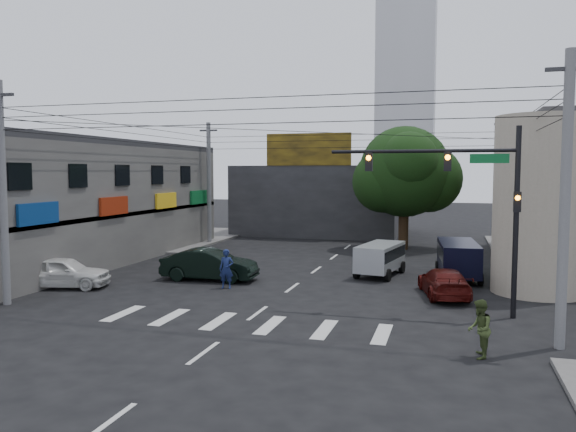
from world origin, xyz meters
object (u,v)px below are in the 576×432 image
at_px(street_tree, 404,172).
at_px(navy_van, 458,260).
at_px(white_compact, 62,272).
at_px(maroon_sedan, 444,282).
at_px(traffic_gantry, 470,190).
at_px(utility_pole_far_right, 504,185).
at_px(utility_pole_near_right, 565,202).
at_px(utility_pole_far_left, 209,184).
at_px(silver_minivan, 380,260).
at_px(utility_pole_near_left, 3,194).
at_px(pedestrian_olive, 480,329).
at_px(traffic_officer, 226,269).
at_px(dark_sedan, 210,265).

relative_size(street_tree, navy_van, 1.78).
xyz_separation_m(white_compact, maroon_sedan, (17.44, 3.09, -0.12)).
distance_m(white_compact, navy_van, 19.59).
distance_m(traffic_gantry, white_compact, 18.77).
bearing_deg(street_tree, maroon_sedan, -78.83).
relative_size(street_tree, utility_pole_far_right, 0.95).
distance_m(utility_pole_near_right, navy_van, 11.97).
xyz_separation_m(utility_pole_far_left, maroon_sedan, (17.44, -13.91, -3.97)).
relative_size(traffic_gantry, utility_pole_far_left, 0.78).
bearing_deg(silver_minivan, utility_pole_near_left, 137.88).
relative_size(utility_pole_near_right, pedestrian_olive, 5.27).
distance_m(traffic_gantry, utility_pole_near_right, 4.41).
xyz_separation_m(utility_pole_near_right, maroon_sedan, (-3.56, 6.59, -3.97)).
xyz_separation_m(traffic_gantry, utility_pole_near_left, (-18.32, -3.50, -0.23)).
xyz_separation_m(white_compact, traffic_officer, (7.55, 2.02, 0.18)).
distance_m(white_compact, silver_minivan, 15.90).
relative_size(maroon_sedan, pedestrian_olive, 2.64).
distance_m(utility_pole_near_right, maroon_sedan, 8.48).
bearing_deg(utility_pole_far_left, traffic_officer, -63.25).
height_order(street_tree, navy_van, street_tree).
bearing_deg(utility_pole_near_right, street_tree, 106.82).
height_order(maroon_sedan, navy_van, navy_van).
bearing_deg(utility_pole_near_right, dark_sedan, 154.57).
bearing_deg(white_compact, dark_sedan, -73.40).
relative_size(white_compact, traffic_officer, 2.53).
xyz_separation_m(traffic_gantry, pedestrian_olive, (0.21, -5.13, -3.96)).
bearing_deg(white_compact, traffic_gantry, -104.90).
relative_size(silver_minivan, pedestrian_olive, 2.38).
distance_m(traffic_gantry, utility_pole_far_left, 25.00).
bearing_deg(utility_pole_far_left, white_compact, -90.00).
bearing_deg(utility_pole_far_left, silver_minivan, -34.52).
xyz_separation_m(utility_pole_near_right, silver_minivan, (-6.86, 10.77, -3.76)).
xyz_separation_m(utility_pole_near_left, pedestrian_olive, (18.54, -1.63, -3.73)).
relative_size(dark_sedan, navy_van, 1.01).
height_order(street_tree, utility_pole_near_left, utility_pole_near_left).
distance_m(navy_van, traffic_officer, 11.89).
height_order(traffic_gantry, utility_pole_near_left, utility_pole_near_left).
height_order(navy_van, pedestrian_olive, navy_van).
height_order(utility_pole_near_right, pedestrian_olive, utility_pole_near_right).
height_order(white_compact, silver_minivan, silver_minivan).
bearing_deg(maroon_sedan, navy_van, -110.56).
relative_size(traffic_gantry, maroon_sedan, 1.56).
relative_size(white_compact, pedestrian_olive, 2.69).
relative_size(utility_pole_far_right, navy_van, 1.88).
distance_m(utility_pole_far_right, dark_sedan, 20.47).
distance_m(traffic_gantry, utility_pole_near_left, 18.66).
height_order(street_tree, silver_minivan, street_tree).
bearing_deg(utility_pole_near_right, utility_pole_far_left, 135.69).
distance_m(utility_pole_far_right, navy_van, 10.56).
height_order(utility_pole_far_right, navy_van, utility_pole_far_right).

